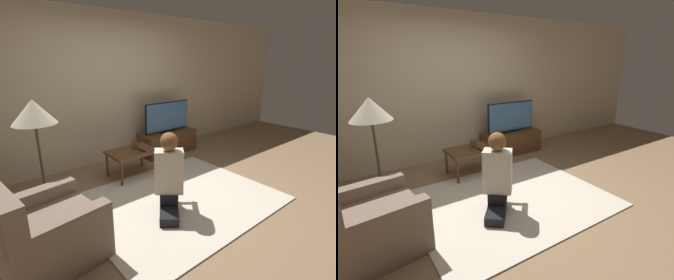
# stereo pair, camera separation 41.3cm
# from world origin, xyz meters

# --- Properties ---
(ground_plane) EXTENTS (10.00, 10.00, 0.00)m
(ground_plane) POSITION_xyz_m (0.00, 0.00, 0.00)
(ground_plane) COLOR #896B4C
(wall_back) EXTENTS (10.00, 0.06, 2.60)m
(wall_back) POSITION_xyz_m (0.00, 1.93, 1.30)
(wall_back) COLOR beige
(wall_back) RESTS_ON ground_plane
(rug) EXTENTS (2.49, 1.99, 0.02)m
(rug) POSITION_xyz_m (0.00, 0.00, 0.01)
(rug) COLOR beige
(rug) RESTS_ON ground_plane
(tv_stand) EXTENTS (1.16, 0.49, 0.43)m
(tv_stand) POSITION_xyz_m (1.07, 1.55, 0.21)
(tv_stand) COLOR brown
(tv_stand) RESTS_ON ground_plane
(tv) EXTENTS (1.03, 0.08, 0.59)m
(tv) POSITION_xyz_m (1.07, 1.55, 0.73)
(tv) COLOR black
(tv) RESTS_ON tv_stand
(coffee_table) EXTENTS (0.74, 0.54, 0.43)m
(coffee_table) POSITION_xyz_m (-0.07, 1.05, 0.38)
(coffee_table) COLOR brown
(coffee_table) RESTS_ON ground_plane
(floor_lamp) EXTENTS (0.50, 0.50, 1.39)m
(floor_lamp) POSITION_xyz_m (-1.43, 0.90, 1.20)
(floor_lamp) COLOR #4C4233
(floor_lamp) RESTS_ON ground_plane
(armchair) EXTENTS (0.95, 0.91, 0.85)m
(armchair) POSITION_xyz_m (-1.68, -0.06, 0.29)
(armchair) COLOR #7A6656
(armchair) RESTS_ON ground_plane
(person_kneeling) EXTENTS (0.68, 0.77, 1.00)m
(person_kneeling) POSITION_xyz_m (-0.28, -0.13, 0.52)
(person_kneeling) COLOR black
(person_kneeling) RESTS_ON rug
(picture_frame) EXTENTS (0.11, 0.01, 0.15)m
(picture_frame) POSITION_xyz_m (-0.01, 1.06, 0.50)
(picture_frame) COLOR brown
(picture_frame) RESTS_ON coffee_table
(remote) EXTENTS (0.04, 0.15, 0.02)m
(remote) POSITION_xyz_m (0.05, 0.94, 0.43)
(remote) COLOR black
(remote) RESTS_ON coffee_table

